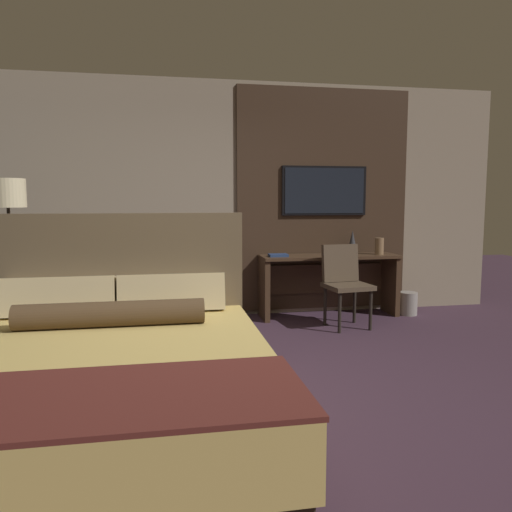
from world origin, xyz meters
TOP-DOWN VIEW (x-y plane):
  - ground_plane at (0.00, 0.00)m, footprint 16.00×16.00m
  - wall_back_tv_panel at (0.17, 2.59)m, footprint 7.20×0.09m
  - bed at (-0.95, -0.45)m, footprint 1.93×2.25m
  - desk at (1.36, 2.33)m, footprint 1.66×0.47m
  - tv at (1.36, 2.52)m, footprint 1.07×0.04m
  - desk_chair at (1.37, 1.81)m, footprint 0.51×0.51m
  - armchair_by_window at (-2.02, 1.29)m, footprint 1.02×1.05m
  - floor_lamp at (-2.08, 1.86)m, footprint 0.34×0.34m
  - vase_tall at (1.69, 2.40)m, footprint 0.13×0.13m
  - vase_short at (1.98, 2.27)m, footprint 0.11×0.11m
  - book at (0.72, 2.26)m, footprint 0.22×0.15m
  - waste_bin at (2.34, 2.18)m, footprint 0.22×0.22m

SIDE VIEW (x-z plane):
  - ground_plane at x=0.00m, z-range 0.00..0.00m
  - waste_bin at x=2.34m, z-range 0.00..0.28m
  - armchair_by_window at x=-2.02m, z-range -0.13..0.69m
  - bed at x=-0.95m, z-range -0.32..0.98m
  - desk at x=1.36m, z-range 0.13..0.87m
  - desk_chair at x=1.37m, z-range 0.09..1.00m
  - book at x=0.72m, z-range 0.74..0.77m
  - vase_short at x=1.98m, z-range 0.74..0.94m
  - vase_tall at x=1.69m, z-range 0.74..1.03m
  - floor_lamp at x=-2.08m, z-range 0.54..2.15m
  - wall_back_tv_panel at x=0.17m, z-range 0.00..2.80m
  - tv at x=1.36m, z-range 1.21..1.81m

